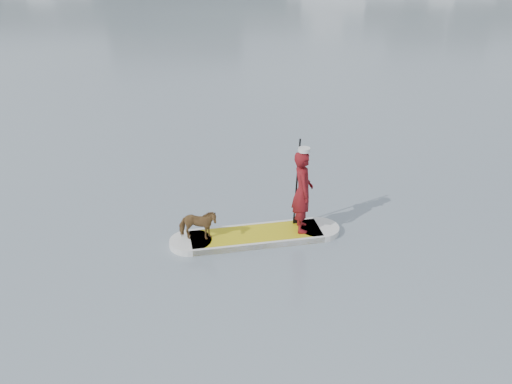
{
  "coord_description": "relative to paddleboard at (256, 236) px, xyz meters",
  "views": [
    {
      "loc": [
        0.35,
        -9.05,
        5.65
      ],
      "look_at": [
        0.09,
        0.34,
        1.0
      ],
      "focal_mm": 40.0,
      "sensor_mm": 36.0,
      "label": 1
    }
  ],
  "objects": [
    {
      "name": "paddle",
      "position": [
        0.76,
        0.42,
        0.74
      ],
      "size": [
        0.1,
        0.3,
        2.0
      ],
      "rotation": [
        0.0,
        0.0,
        0.23
      ],
      "color": "black",
      "rests_on": "ground"
    },
    {
      "name": "ground",
      "position": [
        -0.09,
        -0.34,
        -0.06
      ],
      "size": [
        140.0,
        140.0,
        0.0
      ],
      "primitive_type": "plane",
      "color": "slate",
      "rests_on": "ground"
    },
    {
      "name": "dog",
      "position": [
        -1.07,
        -0.25,
        0.37
      ],
      "size": [
        0.73,
        0.34,
        0.61
      ],
      "primitive_type": "imported",
      "rotation": [
        0.0,
        0.0,
        1.59
      ],
      "color": "brown",
      "rests_on": "paddleboard"
    },
    {
      "name": "paddleboard",
      "position": [
        0.0,
        0.0,
        0.0
      ],
      "size": [
        3.24,
        1.36,
        0.12
      ],
      "rotation": [
        0.0,
        0.0,
        0.23
      ],
      "color": "gold",
      "rests_on": "ground"
    },
    {
      "name": "paddler",
      "position": [
        0.87,
        0.2,
        0.87
      ],
      "size": [
        0.43,
        0.62,
        1.61
      ],
      "primitive_type": "imported",
      "rotation": [
        0.0,
        0.0,
        1.66
      ],
      "color": "maroon",
      "rests_on": "paddleboard"
    },
    {
      "name": "white_cap",
      "position": [
        0.87,
        0.2,
        1.71
      ],
      "size": [
        0.22,
        0.22,
        0.07
      ],
      "primitive_type": "cylinder",
      "color": "silver",
      "rests_on": "paddler"
    }
  ]
}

